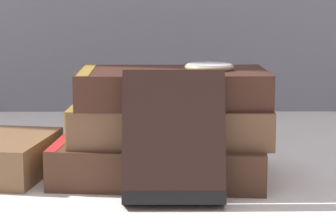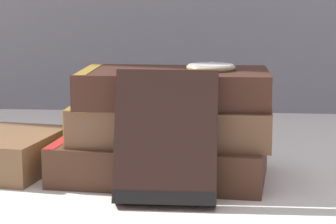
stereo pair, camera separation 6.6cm
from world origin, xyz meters
The scene contains 7 objects.
ground_plane centered at (0.00, 0.00, 0.00)m, with size 3.00×3.00×0.00m, color white.
book_flat_bottom centered at (-0.02, 0.01, 0.02)m, with size 0.23×0.15×0.04m.
book_flat_middle centered at (-0.01, 0.02, 0.06)m, with size 0.21×0.13×0.04m.
book_flat_top centered at (0.00, 0.01, 0.10)m, with size 0.20×0.11×0.04m.
book_leaning_front centered at (0.00, -0.08, 0.06)m, with size 0.09×0.06×0.12m.
pocket_watch centered at (0.04, 0.02, 0.12)m, with size 0.05×0.05×0.01m.
reading_glasses centered at (-0.10, 0.13, 0.00)m, with size 0.10×0.05×0.00m.
Camera 1 is at (-0.01, -0.70, 0.20)m, focal length 75.00 mm.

